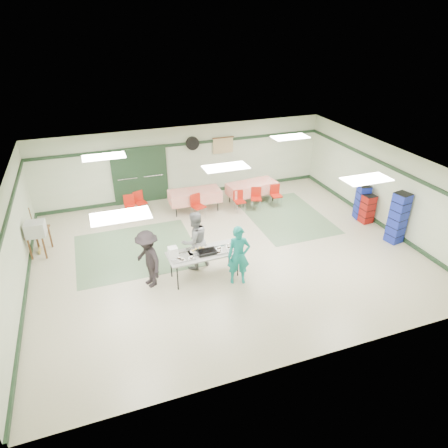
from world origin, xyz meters
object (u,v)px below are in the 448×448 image
object	(u,v)px
dining_table_b	(195,196)
office_printer	(35,229)
serving_table	(204,254)
dining_table_a	(252,188)
chair_a	(256,196)
chair_b	(239,199)
volunteer_teal	(239,256)
crate_stack_blue_b	(398,218)
chair_c	(276,193)
chair_loose_a	(139,200)
chair_d	(197,204)
volunteer_dark	(148,259)
chair_loose_b	(130,204)
crate_stack_red	(367,209)
volunteer_grey	(195,241)
broom	(35,229)
crate_stack_blue_a	(362,202)
printer_table	(38,235)

from	to	relation	value
dining_table_b	office_printer	xyz separation A→B (m)	(-5.09, -1.53, 0.38)
serving_table	dining_table_a	world-z (taller)	dining_table_a
dining_table_b	chair_a	world-z (taller)	chair_a
serving_table	chair_b	distance (m)	4.18
volunteer_teal	crate_stack_blue_b	xyz separation A→B (m)	(5.33, 0.33, 0.01)
office_printer	chair_c	bearing A→B (deg)	12.05
serving_table	chair_loose_a	size ratio (longest dim) A/B	2.46
chair_d	volunteer_dark	bearing A→B (deg)	-142.32
serving_table	crate_stack_blue_b	bearing A→B (deg)	-4.16
chair_loose_b	chair_loose_a	bearing A→B (deg)	28.75
volunteer_teal	chair_b	xyz separation A→B (m)	(1.58, 3.98, -0.34)
chair_loose_a	dining_table_a	bearing A→B (deg)	-26.53
chair_b	crate_stack_red	size ratio (longest dim) A/B	0.78
volunteer_dark	chair_d	size ratio (longest dim) A/B	1.85
volunteer_teal	chair_b	world-z (taller)	volunteer_teal
serving_table	chair_d	distance (m)	3.54
volunteer_dark	chair_c	bearing A→B (deg)	104.21
serving_table	volunteer_grey	size ratio (longest dim) A/B	1.17
crate_stack_red	office_printer	size ratio (longest dim) A/B	1.90
broom	chair_d	bearing A→B (deg)	17.19
chair_c	crate_stack_red	bearing A→B (deg)	-43.03
volunteer_teal	crate_stack_blue_a	world-z (taller)	volunteer_teal
crate_stack_red	broom	xyz separation A→B (m)	(-10.38, 1.68, 0.27)
chair_loose_a	broom	bearing A→B (deg)	-173.48
crate_stack_blue_b	broom	distance (m)	10.82
crate_stack_red	crate_stack_blue_a	bearing A→B (deg)	90.00
dining_table_b	crate_stack_red	bearing A→B (deg)	-27.11
volunteer_grey	dining_table_a	xyz separation A→B (m)	(3.19, 3.49, -0.27)
serving_table	dining_table_a	size ratio (longest dim) A/B	1.02
chair_a	chair_loose_a	world-z (taller)	chair_loose_a
dining_table_b	chair_loose_b	world-z (taller)	chair_loose_b
serving_table	chair_d	size ratio (longest dim) A/B	2.29
crate_stack_blue_b	chair_loose_b	bearing A→B (deg)	148.93
dining_table_a	dining_table_b	xyz separation A→B (m)	(-2.20, 0.00, -0.00)
serving_table	chair_a	world-z (taller)	chair_a
chair_d	office_printer	distance (m)	5.11
chair_d	printer_table	size ratio (longest dim) A/B	0.99
volunteer_dark	chair_b	xyz separation A→B (m)	(3.81, 3.33, -0.32)
chair_b	chair_d	bearing A→B (deg)	-179.69
chair_a	dining_table_b	bearing A→B (deg)	-174.49
serving_table	crate_stack_blue_a	bearing A→B (deg)	11.55
chair_a	crate_stack_blue_b	size ratio (longest dim) A/B	0.49
volunteer_teal	volunteer_dark	world-z (taller)	volunteer_teal
dining_table_a	chair_loose_a	size ratio (longest dim) A/B	2.40
chair_b	chair_d	xyz separation A→B (m)	(-1.55, 0.00, 0.05)
volunteer_grey	chair_a	size ratio (longest dim) A/B	2.11
dining_table_a	crate_stack_blue_b	size ratio (longest dim) A/B	1.17
dining_table_b	crate_stack_blue_a	xyz separation A→B (m)	(5.21, -2.52, 0.04)
chair_loose_a	printer_table	xyz separation A→B (m)	(-3.19, -1.74, 0.14)
dining_table_b	chair_b	bearing A→B (deg)	-20.01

